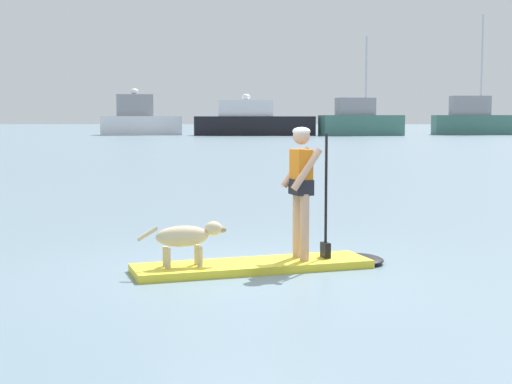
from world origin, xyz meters
The scene contains 8 objects.
ground_plane centered at (0.00, 0.00, 0.00)m, with size 400.00×400.00×0.00m, color slate.
paddleboard centered at (0.21, 0.08, 0.05)m, with size 3.39×1.89×0.10m.
person_paddler centered at (0.63, 0.24, 1.10)m, with size 0.67×0.59×1.72m.
dog centered at (-0.81, -0.30, 0.47)m, with size 1.09×0.48×0.55m.
moored_boat_far_starboard centered at (-15.93, 72.95, 1.66)m, with size 9.27×5.37×5.06m.
moored_boat_far_port centered at (-3.32, 70.88, 1.45)m, with size 12.81×2.91×4.39m.
moored_boat_center centered at (7.98, 70.72, 1.54)m, with size 9.09×4.70×10.35m.
moored_boat_port centered at (20.99, 75.20, 1.65)m, with size 9.47×2.97×13.08m.
Camera 1 is at (0.45, -9.48, 1.94)m, focal length 52.98 mm.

